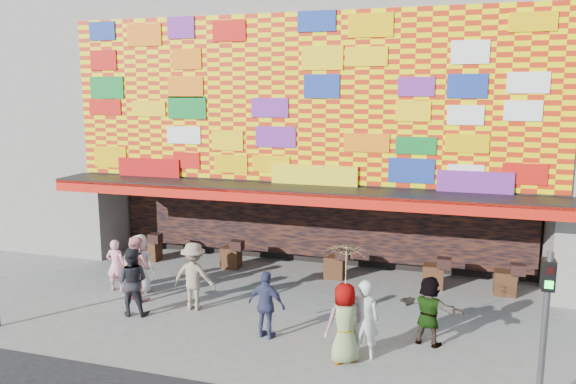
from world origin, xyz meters
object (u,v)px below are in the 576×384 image
ped_b (116,265)px  ped_d (194,276)px  ped_g (345,323)px  ped_i (136,268)px  ped_a (140,263)px  ped_e (267,305)px  ped_f (429,311)px  signal_right (546,313)px  ped_h (364,319)px  ped_c (132,281)px  parasol (346,266)px

ped_b → ped_d: (2.83, -0.61, 0.15)m
ped_g → ped_i: 6.63m
ped_a → ped_e: 4.88m
ped_b → ped_e: size_ratio=0.94×
ped_f → signal_right: bearing=151.5°
ped_e → ped_h: size_ratio=0.92×
ped_i → ped_a: bearing=-51.0°
ped_d → ped_h: size_ratio=1.03×
ped_e → ped_i: (-4.33, 1.33, 0.09)m
ped_e → ped_d: bearing=-14.9°
ped_c → parasol: (5.82, -0.94, 1.25)m
ped_b → ped_i: 1.04m
ped_a → ped_b: 0.77m
ped_f → ped_i: bearing=12.8°
ped_e → ped_a: bearing=-12.5°
signal_right → ped_b: 11.55m
ped_i → parasol: (6.33, -1.97, 1.24)m
signal_right → ped_g: 3.98m
parasol → ped_c: bearing=170.8°
ped_g → parasol: (0.00, 0.00, 1.27)m
ped_c → ped_h: 6.22m
ped_d → ped_f: (6.13, -0.35, -0.10)m
ped_a → ped_f: size_ratio=1.06×
ped_g → ped_h: 0.48m
signal_right → ped_i: bearing=165.0°
signal_right → ped_h: signal_right is taller
signal_right → ped_f: (-2.11, 2.14, -1.04)m
ped_h → ped_i: size_ratio=0.98×
ped_e → ped_i: 4.53m
ped_e → ped_h: 2.40m
ped_b → ped_c: bearing=125.7°
ped_h → ped_i: 6.90m
ped_d → ped_i: bearing=-9.5°
parasol → ped_f: bearing=40.0°
ped_d → parasol: 4.94m
ped_a → signal_right: bearing=162.6°
signal_right → ped_h: bearing=163.0°
ped_f → ped_g: 2.19m
ped_a → ped_f: ped_a is taller
ped_d → ped_b: bearing=-15.4°
ped_b → ped_h: size_ratio=0.86×
ped_d → parasol: parasol is taller
ped_h → parasol: 1.35m
ped_i → parasol: parasol is taller
ped_e → ped_g: size_ratio=0.93×
ped_d → parasol: size_ratio=0.99×
ped_e → ped_g: 2.10m
ped_h → ped_g: bearing=34.2°
ped_g → signal_right: bearing=132.9°
ped_e → ped_i: ped_i is taller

